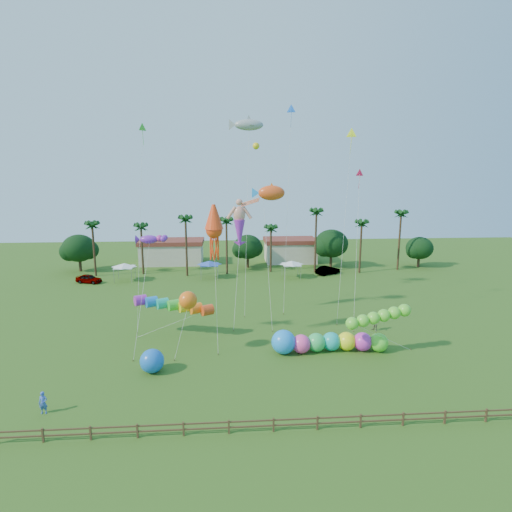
{
  "coord_description": "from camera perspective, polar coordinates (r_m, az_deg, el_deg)",
  "views": [
    {
      "loc": [
        -2.96,
        -30.03,
        16.76
      ],
      "look_at": [
        0.0,
        10.0,
        9.0
      ],
      "focal_mm": 28.0,
      "sensor_mm": 36.0,
      "label": 1
    }
  ],
  "objects": [
    {
      "name": "delta_kite_red",
      "position": [
        47.91,
        14.57,
        10.82
      ],
      "size": [
        1.9,
        4.61,
        17.91
      ],
      "color": "red",
      "rests_on": "ground"
    },
    {
      "name": "shark_kite",
      "position": [
        53.99,
        -1.02,
        18.21
      ],
      "size": [
        5.25,
        8.15,
        24.49
      ],
      "color": "#90999D",
      "rests_on": "ground"
    },
    {
      "name": "merman_kite",
      "position": [
        47.69,
        -2.38,
        4.32
      ],
      "size": [
        2.5,
        5.97,
        13.98
      ],
      "color": "#DE917E",
      "rests_on": "ground"
    },
    {
      "name": "buildings_row",
      "position": [
        81.38,
        -4.25,
        0.46
      ],
      "size": [
        35.0,
        7.0,
        4.0
      ],
      "color": "beige",
      "rests_on": "ground"
    },
    {
      "name": "delta_kite_yellow",
      "position": [
        49.39,
        13.45,
        16.26
      ],
      "size": [
        2.62,
        4.08,
        22.57
      ],
      "color": "#E3FF1A",
      "rests_on": "ground"
    },
    {
      "name": "rainbow_tube",
      "position": [
        43.19,
        -9.83,
        -7.68
      ],
      "size": [
        9.79,
        3.65,
        3.67
      ],
      "color": "#DC4518",
      "rests_on": "ground"
    },
    {
      "name": "car_b",
      "position": [
        72.34,
        10.21,
        -2.01
      ],
      "size": [
        4.8,
        3.58,
        1.51
      ],
      "primitive_type": "imported",
      "rotation": [
        0.0,
        0.0,
        2.06
      ],
      "color": "#4C4C54",
      "rests_on": "ground"
    },
    {
      "name": "delta_kite_green",
      "position": [
        46.91,
        -15.93,
        16.51
      ],
      "size": [
        1.57,
        3.91,
        22.76
      ],
      "color": "green",
      "rests_on": "ground"
    },
    {
      "name": "car_a",
      "position": [
        70.89,
        -22.77,
        -3.01
      ],
      "size": [
        4.53,
        2.91,
        1.43
      ],
      "primitive_type": "imported",
      "rotation": [
        0.0,
        0.0,
        1.26
      ],
      "color": "#4C4C54",
      "rests_on": "ground"
    },
    {
      "name": "fish_kite",
      "position": [
        47.69,
        2.24,
        8.99
      ],
      "size": [
        4.99,
        7.11,
        16.14
      ],
      "color": "#F24E1A",
      "rests_on": "ground"
    },
    {
      "name": "orange_ball_kite",
      "position": [
        38.3,
        -9.69,
        -6.25
      ],
      "size": [
        2.3,
        2.03,
        6.41
      ],
      "color": "orange",
      "rests_on": "ground"
    },
    {
      "name": "caterpillar_inflatable",
      "position": [
        40.7,
        9.86,
        -12.03
      ],
      "size": [
        11.56,
        2.48,
        2.36
      ],
      "rotation": [
        0.0,
        0.0,
        -0.01
      ],
      "color": "#FF439F",
      "rests_on": "ground"
    },
    {
      "name": "tent_row",
      "position": [
        67.89,
        -6.71,
        -1.04
      ],
      "size": [
        31.0,
        4.0,
        0.6
      ],
      "color": "white",
      "rests_on": "ground"
    },
    {
      "name": "ground",
      "position": [
        34.52,
        1.29,
        -18.11
      ],
      "size": [
        160.0,
        160.0,
        0.0
      ],
      "primitive_type": "plane",
      "color": "#285116",
      "rests_on": "ground"
    },
    {
      "name": "blue_ball",
      "position": [
        37.34,
        -14.63,
        -14.3
      ],
      "size": [
        2.11,
        2.11,
        2.11
      ],
      "primitive_type": "sphere",
      "color": "blue",
      "rests_on": "ground"
    },
    {
      "name": "spectator_b",
      "position": [
        47.15,
        16.64,
        -9.18
      ],
      "size": [
        1.01,
        1.1,
        1.82
      ],
      "primitive_type": "imported",
      "rotation": [
        0.0,
        0.0,
        -1.1
      ],
      "color": "gray",
      "rests_on": "ground"
    },
    {
      "name": "delta_kite_blue",
      "position": [
        51.75,
        5.02,
        19.6
      ],
      "size": [
        1.74,
        3.43,
        25.7
      ],
      "color": "blue",
      "rests_on": "ground"
    },
    {
      "name": "lobster_kite",
      "position": [
        41.11,
        -15.04,
        2.3
      ],
      "size": [
        3.26,
        5.49,
        11.47
      ],
      "color": "purple",
      "rests_on": "ground"
    },
    {
      "name": "fence",
      "position": [
        29.1,
        2.52,
        -22.77
      ],
      "size": [
        36.12,
        0.12,
        1.0
      ],
      "color": "brown",
      "rests_on": "ground"
    },
    {
      "name": "green_worm",
      "position": [
        39.06,
        13.57,
        -9.36
      ],
      "size": [
        9.81,
        1.9,
        4.13
      ],
      "color": "#61D930",
      "rests_on": "ground"
    },
    {
      "name": "squid_kite",
      "position": [
        39.68,
        -6.01,
        3.69
      ],
      "size": [
        2.19,
        4.18,
        14.44
      ],
      "color": "#FF4014",
      "rests_on": "ground"
    },
    {
      "name": "tree_line",
      "position": [
        75.35,
        0.8,
        1.41
      ],
      "size": [
        69.46,
        8.91,
        11.0
      ],
      "color": "#3A2819",
      "rests_on": "ground"
    },
    {
      "name": "spectator_a",
      "position": [
        34.4,
        -28.13,
        -18.02
      ],
      "size": [
        0.62,
        0.42,
        1.68
      ],
      "primitive_type": "imported",
      "rotation": [
        0.0,
        0.0,
        -0.02
      ],
      "color": "blue",
      "rests_on": "ground"
    }
  ]
}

